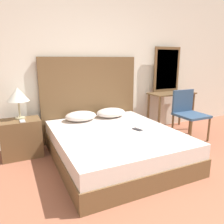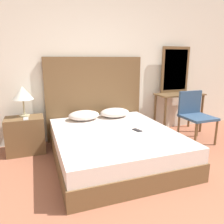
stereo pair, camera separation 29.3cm
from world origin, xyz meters
The scene contains 12 objects.
wall_back centered at (0.00, 2.74, 1.35)m, with size 10.00×0.06×2.70m.
bed centered at (-0.03, 1.69, 0.21)m, with size 1.64×1.90×0.42m.
headboard centered at (-0.03, 2.67, 0.72)m, with size 1.72×0.05×1.43m.
pillow_left centered at (-0.31, 2.40, 0.50)m, with size 0.50×0.39×0.15m.
pillow_right centered at (0.24, 2.40, 0.50)m, with size 0.50×0.39×0.15m.
phone_on_bed centered at (0.27, 1.60, 0.43)m, with size 0.11×0.16×0.01m.
nightstand centered at (-1.22, 2.37, 0.28)m, with size 0.55×0.38×0.55m.
table_lamp centered at (-1.21, 2.45, 0.90)m, with size 0.30×0.30×0.45m.
phone_on_nightstand centered at (-1.19, 2.28, 0.56)m, with size 0.07×0.15×0.01m.
vanity_desk centered at (1.57, 2.42, 0.60)m, with size 0.91×0.43×0.75m.
vanity_mirror centered at (1.57, 2.61, 1.19)m, with size 0.60×0.03×0.87m.
chair centered at (1.52, 1.92, 0.50)m, with size 0.48×0.50×0.86m.
Camera 1 is at (-1.31, -0.91, 1.41)m, focal length 35.00 mm.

